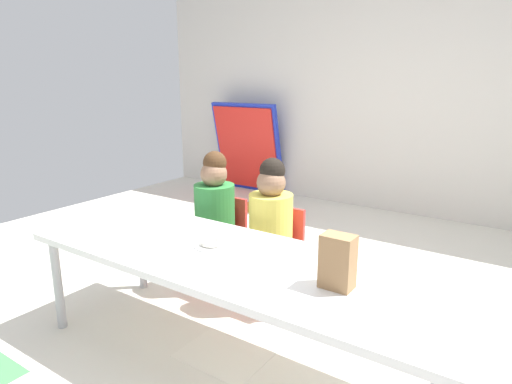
% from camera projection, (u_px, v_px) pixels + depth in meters
% --- Properties ---
extents(ground_plane, '(6.19, 5.08, 0.02)m').
position_uv_depth(ground_plane, '(276.00, 315.00, 2.69)').
color(ground_plane, silver).
extents(back_wall, '(6.19, 0.10, 2.60)m').
position_uv_depth(back_wall, '(414.00, 85.00, 4.39)').
color(back_wall, beige).
rests_on(back_wall, ground_plane).
extents(craft_table, '(2.15, 0.72, 0.56)m').
position_uv_depth(craft_table, '(233.00, 264.00, 2.11)').
color(craft_table, white).
rests_on(craft_table, ground_plane).
extents(seated_child_near_camera, '(0.32, 0.31, 0.92)m').
position_uv_depth(seated_child_near_camera, '(216.00, 208.00, 2.90)').
color(seated_child_near_camera, red).
rests_on(seated_child_near_camera, ground_plane).
extents(seated_child_middle_seat, '(0.32, 0.31, 0.92)m').
position_uv_depth(seated_child_middle_seat, '(272.00, 219.00, 2.66)').
color(seated_child_middle_seat, red).
rests_on(seated_child_middle_seat, ground_plane).
extents(folded_activity_table, '(0.90, 0.29, 1.09)m').
position_uv_depth(folded_activity_table, '(248.00, 148.00, 5.44)').
color(folded_activity_table, '#1E33BF').
rests_on(folded_activity_table, ground_plane).
extents(paper_bag_brown, '(0.13, 0.09, 0.22)m').
position_uv_depth(paper_bag_brown, '(338.00, 262.00, 1.76)').
color(paper_bag_brown, '#9E754C').
rests_on(paper_bag_brown, craft_table).
extents(paper_plate_near_edge, '(0.18, 0.18, 0.01)m').
position_uv_depth(paper_plate_near_edge, '(212.00, 246.00, 2.22)').
color(paper_plate_near_edge, white).
rests_on(paper_plate_near_edge, craft_table).
extents(donut_powdered_on_plate, '(0.11, 0.11, 0.03)m').
position_uv_depth(donut_powdered_on_plate, '(212.00, 242.00, 2.21)').
color(donut_powdered_on_plate, white).
rests_on(donut_powdered_on_plate, craft_table).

